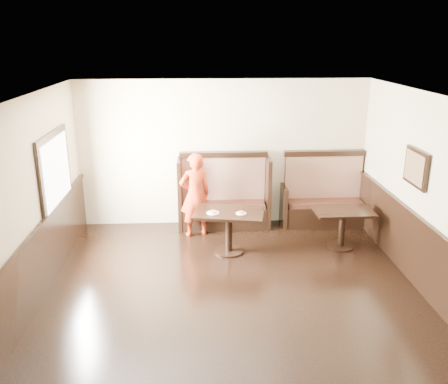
{
  "coord_description": "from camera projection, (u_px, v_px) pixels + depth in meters",
  "views": [
    {
      "loc": [
        -0.48,
        -5.34,
        3.53
      ],
      "look_at": [
        -0.05,
        2.35,
        1.0
      ],
      "focal_mm": 38.0,
      "sensor_mm": 36.0,
      "label": 1
    }
  ],
  "objects": [
    {
      "name": "room_shell",
      "position": [
        214.0,
        265.0,
        6.23
      ],
      "size": [
        7.0,
        7.0,
        7.0
      ],
      "color": "beige",
      "rests_on": "ground"
    },
    {
      "name": "booth_neighbor",
      "position": [
        323.0,
        200.0,
        9.27
      ],
      "size": [
        1.65,
        0.72,
        1.45
      ],
      "color": "black",
      "rests_on": "ground"
    },
    {
      "name": "child",
      "position": [
        195.0,
        195.0,
        8.63
      ],
      "size": [
        0.66,
        0.52,
        1.57
      ],
      "primitive_type": "imported",
      "rotation": [
        0.0,
        0.0,
        3.43
      ],
      "color": "red",
      "rests_on": "ground"
    },
    {
      "name": "pizza_plate_left",
      "position": [
        213.0,
        212.0,
        7.87
      ],
      "size": [
        0.21,
        0.21,
        0.04
      ],
      "color": "white",
      "rests_on": "table_main"
    },
    {
      "name": "pizza_plate_right",
      "position": [
        241.0,
        213.0,
        7.85
      ],
      "size": [
        0.18,
        0.18,
        0.03
      ],
      "color": "white",
      "rests_on": "table_main"
    },
    {
      "name": "table_neighbor",
      "position": [
        342.0,
        219.0,
        8.2
      ],
      "size": [
        1.01,
        0.67,
        0.69
      ],
      "rotation": [
        0.0,
        0.0,
        0.01
      ],
      "color": "black",
      "rests_on": "ground"
    },
    {
      "name": "ground",
      "position": [
        238.0,
        320.0,
        6.19
      ],
      "size": [
        7.0,
        7.0,
        0.0
      ],
      "primitive_type": "plane",
      "color": "black",
      "rests_on": "ground"
    },
    {
      "name": "table_main",
      "position": [
        229.0,
        221.0,
        7.99
      ],
      "size": [
        1.28,
        0.93,
        0.74
      ],
      "rotation": [
        0.0,
        0.0,
        -0.19
      ],
      "color": "black",
      "rests_on": "ground"
    },
    {
      "name": "booth_main",
      "position": [
        224.0,
        200.0,
        9.15
      ],
      "size": [
        1.75,
        0.72,
        1.45
      ],
      "color": "black",
      "rests_on": "ground"
    }
  ]
}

